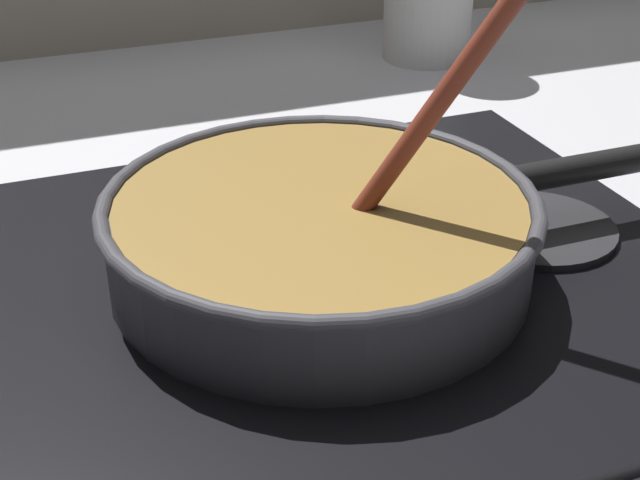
# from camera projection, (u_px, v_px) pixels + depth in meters

# --- Properties ---
(ground) EXTENTS (2.40, 1.60, 0.04)m
(ground) POSITION_uv_depth(u_px,v_px,m) (403.00, 461.00, 0.55)
(ground) COLOR #B7B7BC
(hob_plate) EXTENTS (0.56, 0.48, 0.01)m
(hob_plate) POSITION_uv_depth(u_px,v_px,m) (320.00, 283.00, 0.67)
(hob_plate) COLOR black
(hob_plate) RESTS_ON ground
(burner_ring) EXTENTS (0.19, 0.19, 0.01)m
(burner_ring) POSITION_uv_depth(u_px,v_px,m) (320.00, 271.00, 0.67)
(burner_ring) COLOR #592D0C
(burner_ring) RESTS_ON hob_plate
(spare_burner) EXTENTS (0.12, 0.12, 0.01)m
(spare_burner) POSITION_uv_depth(u_px,v_px,m) (537.00, 229.00, 0.72)
(spare_burner) COLOR #262628
(spare_burner) RESTS_ON hob_plate
(cooking_pan) EXTENTS (0.44, 0.30, 0.27)m
(cooking_pan) POSITION_uv_depth(u_px,v_px,m) (322.00, 233.00, 0.65)
(cooking_pan) COLOR #38383D
(cooking_pan) RESTS_ON hob_plate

